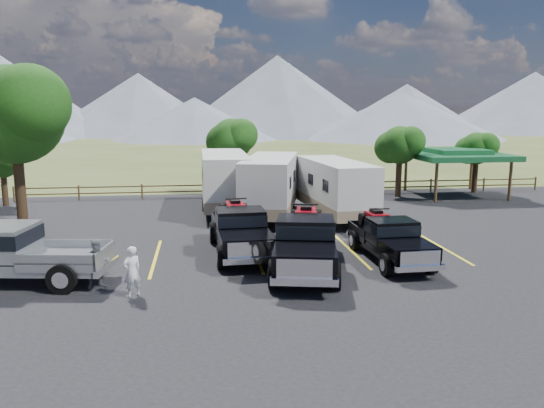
{
  "coord_description": "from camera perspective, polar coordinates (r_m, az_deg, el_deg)",
  "views": [
    {
      "loc": [
        -4.14,
        -16.77,
        5.87
      ],
      "look_at": [
        -0.96,
        6.73,
        1.6
      ],
      "focal_mm": 35.0,
      "sensor_mm": 36.0,
      "label": 1
    }
  ],
  "objects": [
    {
      "name": "rig_left",
      "position": [
        21.66,
        -3.48,
        -2.7
      ],
      "size": [
        2.42,
        6.31,
        2.08
      ],
      "rotation": [
        0.0,
        0.0,
        0.05
      ],
      "color": "black",
      "rests_on": "asphalt_lot"
    },
    {
      "name": "ground",
      "position": [
        18.25,
        5.89,
        -8.62
      ],
      "size": [
        320.0,
        320.0,
        0.0
      ],
      "primitive_type": "plane",
      "color": "#445122",
      "rests_on": "ground"
    },
    {
      "name": "person_a",
      "position": [
        17.25,
        -14.82,
        -7.04
      ],
      "size": [
        0.71,
        0.65,
        1.63
      ],
      "primitive_type": "imported",
      "rotation": [
        0.0,
        0.0,
        3.71
      ],
      "color": "white",
      "rests_on": "asphalt_lot"
    },
    {
      "name": "tree_nw_small",
      "position": [
        35.94,
        -27.06,
        4.17
      ],
      "size": [
        2.59,
        2.43,
        3.85
      ],
      "color": "black",
      "rests_on": "ground"
    },
    {
      "name": "person_b",
      "position": [
        18.43,
        -18.18,
        -6.1
      ],
      "size": [
        1.0,
        0.93,
        1.64
      ],
      "primitive_type": "imported",
      "rotation": [
        0.0,
        0.0,
        0.5
      ],
      "color": "slate",
      "rests_on": "asphalt_lot"
    },
    {
      "name": "rail_fence",
      "position": [
        36.19,
        2.14,
        1.84
      ],
      "size": [
        36.12,
        0.12,
        1.0
      ],
      "color": "brown",
      "rests_on": "ground"
    },
    {
      "name": "tree_ne_b",
      "position": [
        39.79,
        21.13,
        5.58
      ],
      "size": [
        2.77,
        2.59,
        4.27
      ],
      "color": "black",
      "rests_on": "ground"
    },
    {
      "name": "trailer_right",
      "position": [
        28.48,
        6.81,
        1.66
      ],
      "size": [
        2.95,
        9.01,
        3.12
      ],
      "rotation": [
        0.0,
        0.0,
        0.09
      ],
      "color": "silver",
      "rests_on": "asphalt_lot"
    },
    {
      "name": "rig_right",
      "position": [
        21.12,
        12.5,
        -3.56
      ],
      "size": [
        2.09,
        5.6,
        1.85
      ],
      "rotation": [
        0.0,
        0.0,
        0.03
      ],
      "color": "black",
      "rests_on": "asphalt_lot"
    },
    {
      "name": "trailer_center",
      "position": [
        28.59,
        -0.17,
        1.94
      ],
      "size": [
        4.22,
        9.45,
        3.28
      ],
      "rotation": [
        0.0,
        0.0,
        -0.24
      ],
      "color": "silver",
      "rests_on": "asphalt_lot"
    },
    {
      "name": "pavilion",
      "position": [
        38.0,
        19.2,
        4.99
      ],
      "size": [
        6.2,
        6.2,
        3.22
      ],
      "color": "brown",
      "rests_on": "ground"
    },
    {
      "name": "mountain_range",
      "position": [
        122.81,
        -9.52,
        11.01
      ],
      "size": [
        209.0,
        71.0,
        20.0
      ],
      "color": "slate",
      "rests_on": "ground"
    },
    {
      "name": "asphalt_lot",
      "position": [
        21.03,
        3.97,
        -5.97
      ],
      "size": [
        44.0,
        34.0,
        0.04
      ],
      "primitive_type": "cube",
      "color": "black",
      "rests_on": "ground"
    },
    {
      "name": "tree_big_nw",
      "position": [
        27.13,
        -26.08,
        8.61
      ],
      "size": [
        5.54,
        5.18,
        7.84
      ],
      "color": "black",
      "rests_on": "ground"
    },
    {
      "name": "tree_north",
      "position": [
        35.91,
        -4.37,
        6.93
      ],
      "size": [
        3.46,
        3.24,
        5.25
      ],
      "color": "black",
      "rests_on": "ground"
    },
    {
      "name": "rig_center",
      "position": [
        19.5,
        3.62,
        -3.96
      ],
      "size": [
        3.41,
        6.91,
        2.21
      ],
      "rotation": [
        0.0,
        0.0,
        -0.21
      ],
      "color": "black",
      "rests_on": "asphalt_lot"
    },
    {
      "name": "trailer_left",
      "position": [
        30.42,
        -5.14,
        2.46
      ],
      "size": [
        2.58,
        9.59,
        3.34
      ],
      "rotation": [
        0.0,
        0.0,
        0.0
      ],
      "color": "silver",
      "rests_on": "asphalt_lot"
    },
    {
      "name": "pickup_silver",
      "position": [
        19.95,
        -26.21,
        -4.77
      ],
      "size": [
        6.9,
        3.13,
        1.99
      ],
      "rotation": [
        0.0,
        0.0,
        -1.73
      ],
      "color": "gray",
      "rests_on": "asphalt_lot"
    },
    {
      "name": "tree_ne_a",
      "position": [
        36.32,
        13.55,
        6.16
      ],
      "size": [
        3.11,
        2.92,
        4.76
      ],
      "color": "black",
      "rests_on": "ground"
    },
    {
      "name": "stall_lines",
      "position": [
        21.97,
        3.45,
        -5.19
      ],
      "size": [
        12.12,
        5.5,
        0.01
      ],
      "color": "yellow",
      "rests_on": "asphalt_lot"
    }
  ]
}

